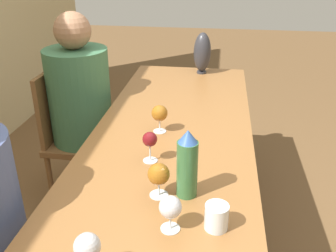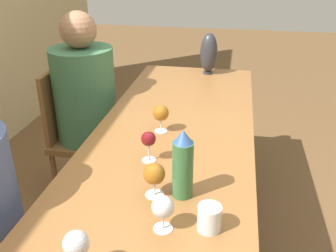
# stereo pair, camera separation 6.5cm
# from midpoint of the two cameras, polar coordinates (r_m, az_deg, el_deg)

# --- Properties ---
(dining_table) EXTENTS (2.74, 0.81, 0.78)m
(dining_table) POSITION_cam_midpoint_polar(r_m,az_deg,el_deg) (1.74, 0.54, -6.45)
(dining_table) COLOR #936033
(dining_table) RESTS_ON ground_plane
(water_bottle) EXTENTS (0.08, 0.08, 0.27)m
(water_bottle) POSITION_cam_midpoint_polar(r_m,az_deg,el_deg) (1.38, 3.63, -5.92)
(water_bottle) COLOR #336638
(water_bottle) RESTS_ON dining_table
(water_tumbler) EXTENTS (0.08, 0.08, 0.09)m
(water_tumbler) POSITION_cam_midpoint_polar(r_m,az_deg,el_deg) (1.28, 7.81, -13.73)
(water_tumbler) COLOR silver
(water_tumbler) RESTS_ON dining_table
(vase) EXTENTS (0.13, 0.13, 0.30)m
(vase) POSITION_cam_midpoint_polar(r_m,az_deg,el_deg) (2.79, 6.91, 10.99)
(vase) COLOR #2D2D33
(vase) RESTS_ON dining_table
(wine_glass_1) EXTENTS (0.08, 0.08, 0.14)m
(wine_glass_1) POSITION_cam_midpoint_polar(r_m,az_deg,el_deg) (1.39, -0.77, -7.40)
(wine_glass_1) COLOR silver
(wine_glass_1) RESTS_ON dining_table
(wine_glass_2) EXTENTS (0.08, 0.08, 0.13)m
(wine_glass_2) POSITION_cam_midpoint_polar(r_m,az_deg,el_deg) (1.24, 0.74, -12.36)
(wine_glass_2) COLOR silver
(wine_glass_2) RESTS_ON dining_table
(wine_glass_3) EXTENTS (0.08, 0.08, 0.15)m
(wine_glass_3) POSITION_cam_midpoint_polar(r_m,az_deg,el_deg) (1.10, -12.10, -17.27)
(wine_glass_3) COLOR silver
(wine_glass_3) RESTS_ON dining_table
(wine_glass_4) EXTENTS (0.08, 0.08, 0.14)m
(wine_glass_4) POSITION_cam_midpoint_polar(r_m,az_deg,el_deg) (1.87, -0.11, 1.92)
(wine_glass_4) COLOR silver
(wine_glass_4) RESTS_ON dining_table
(wine_glass_5) EXTENTS (0.07, 0.07, 0.14)m
(wine_glass_5) POSITION_cam_midpoint_polar(r_m,az_deg,el_deg) (1.61, -1.83, -2.15)
(wine_glass_5) COLOR silver
(wine_glass_5) RESTS_ON dining_table
(chair_far) EXTENTS (0.44, 0.44, 0.92)m
(chair_far) POSITION_cam_midpoint_polar(r_m,az_deg,el_deg) (2.61, -12.77, -0.79)
(chair_far) COLOR brown
(chair_far) RESTS_ON ground_plane
(person_far) EXTENTS (0.40, 0.40, 1.29)m
(person_far) POSITION_cam_midpoint_polar(r_m,az_deg,el_deg) (2.50, -11.35, 2.87)
(person_far) COLOR #2D2D38
(person_far) RESTS_ON ground_plane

